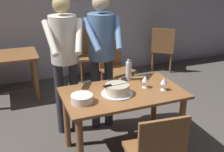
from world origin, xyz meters
TOP-DOWN VIEW (x-y plane):
  - ground_plane at (0.00, 0.00)m, footprint 14.00×14.00m
  - back_wall at (0.00, 2.60)m, footprint 10.00×0.12m
  - main_dining_table at (0.00, 0.00)m, footprint 1.30×0.75m
  - cake_on_platter at (-0.08, -0.03)m, footprint 0.34×0.34m
  - cake_knife at (-0.15, -0.04)m, footprint 0.27×0.04m
  - plate_stack at (-0.48, -0.08)m, footprint 0.22×0.22m
  - wine_glass_near at (0.43, -0.12)m, footprint 0.08×0.08m
  - wine_glass_far at (0.27, 0.01)m, footprint 0.08×0.08m
  - water_bottle at (0.19, 0.29)m, footprint 0.07×0.07m
  - person_cutting_cake at (-0.04, 0.59)m, footprint 0.47×0.56m
  - person_standing_beside at (-0.49, 0.62)m, footprint 0.46×0.57m
  - background_table at (-1.19, 1.90)m, footprint 1.00×0.70m
  - background_chair_0 at (0.35, 2.31)m, footprint 0.55×0.55m
  - background_chair_1 at (1.81, 2.16)m, footprint 0.61×0.61m
  - background_chair_2 at (0.49, 1.48)m, footprint 0.53×0.53m

SIDE VIEW (x-z plane):
  - ground_plane at x=0.00m, z-range 0.00..0.00m
  - background_chair_0 at x=0.35m, z-range 0.04..0.94m
  - background_chair_1 at x=1.81m, z-range 0.04..0.94m
  - background_chair_2 at x=0.49m, z-range 0.04..0.94m
  - background_table at x=-1.19m, z-range 0.21..0.95m
  - main_dining_table at x=0.00m, z-range 0.24..0.99m
  - plate_stack at x=-0.48m, z-range 0.75..0.83m
  - cake_on_platter at x=-0.08m, z-range 0.75..0.86m
  - wine_glass_near at x=0.43m, z-range 0.78..0.92m
  - wine_glass_far at x=0.27m, z-range 0.78..0.92m
  - water_bottle at x=0.19m, z-range 0.74..0.99m
  - cake_knife at x=-0.15m, z-range 0.86..0.88m
  - person_cutting_cake at x=-0.04m, z-range 0.22..1.94m
  - person_standing_beside at x=-0.49m, z-range 0.22..1.94m
  - back_wall at x=0.00m, z-range 0.00..2.70m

